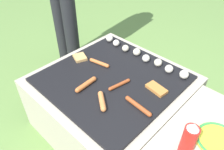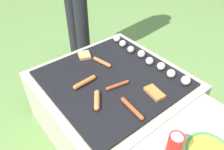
# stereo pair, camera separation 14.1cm
# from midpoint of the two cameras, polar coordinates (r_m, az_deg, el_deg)

# --- Properties ---
(ground_plane) EXTENTS (14.00, 14.00, 0.00)m
(ground_plane) POSITION_cam_midpoint_polar(r_m,az_deg,el_deg) (1.75, 2.36, -12.31)
(ground_plane) COLOR #608442
(grill) EXTENTS (0.91, 0.91, 0.46)m
(grill) POSITION_cam_midpoint_polar(r_m,az_deg,el_deg) (1.58, 2.57, -7.17)
(grill) COLOR #A89E8C
(grill) RESTS_ON ground_plane
(sausage_back_left) EXTENTS (0.19, 0.04, 0.03)m
(sausage_back_left) POSITION_cam_midpoint_polar(r_m,az_deg,el_deg) (1.22, 8.58, -8.72)
(sausage_back_left) COLOR #93421E
(sausage_back_left) RESTS_ON grill
(sausage_back_center) EXTENTS (0.05, 0.16, 0.02)m
(sausage_back_center) POSITION_cam_midpoint_polar(r_m,az_deg,el_deg) (1.35, 4.49, -2.78)
(sausage_back_center) COLOR #93421E
(sausage_back_center) RESTS_ON grill
(sausage_front_center) EXTENTS (0.04, 0.17, 0.03)m
(sausage_front_center) POSITION_cam_midpoint_polar(r_m,az_deg,el_deg) (1.37, -4.22, -1.99)
(sausage_front_center) COLOR #B7602D
(sausage_front_center) RESTS_ON grill
(sausage_mid_left) EXTENTS (0.16, 0.05, 0.03)m
(sausage_mid_left) POSITION_cam_midpoint_polar(r_m,az_deg,el_deg) (1.54, 0.01, 3.33)
(sausage_mid_left) COLOR #B7602D
(sausage_mid_left) RESTS_ON grill
(sausage_mid_right) EXTENTS (0.13, 0.10, 0.03)m
(sausage_mid_right) POSITION_cam_midpoint_polar(r_m,az_deg,el_deg) (1.25, -0.73, -6.67)
(sausage_mid_right) COLOR #C6753D
(sausage_mid_right) RESTS_ON grill
(bread_slice_left) EXTENTS (0.14, 0.09, 0.02)m
(bread_slice_left) POSITION_cam_midpoint_polar(r_m,az_deg,el_deg) (1.34, 14.02, -4.61)
(bread_slice_left) COLOR #B27033
(bread_slice_left) RESTS_ON grill
(bread_slice_right) EXTENTS (0.12, 0.11, 0.02)m
(bread_slice_right) POSITION_cam_midpoint_polar(r_m,az_deg,el_deg) (1.62, -4.77, 5.09)
(bread_slice_right) COLOR tan
(bread_slice_right) RESTS_ON grill
(mushroom_row) EXTENTS (0.73, 0.08, 0.06)m
(mushroom_row) POSITION_cam_midpoint_polar(r_m,az_deg,el_deg) (1.59, 11.69, 4.29)
(mushroom_row) COLOR silver
(mushroom_row) RESTS_ON grill
(condiment_bottle) EXTENTS (0.06, 0.06, 0.21)m
(condiment_bottle) POSITION_cam_midpoint_polar(r_m,az_deg,el_deg) (1.01, 19.94, -17.67)
(condiment_bottle) COLOR red
(condiment_bottle) RESTS_ON side_ledge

